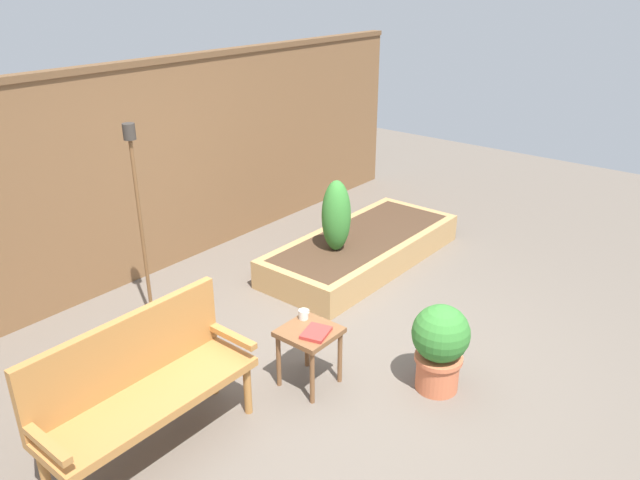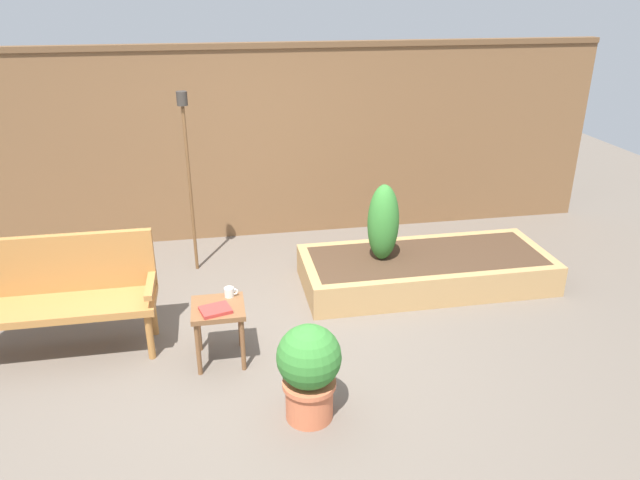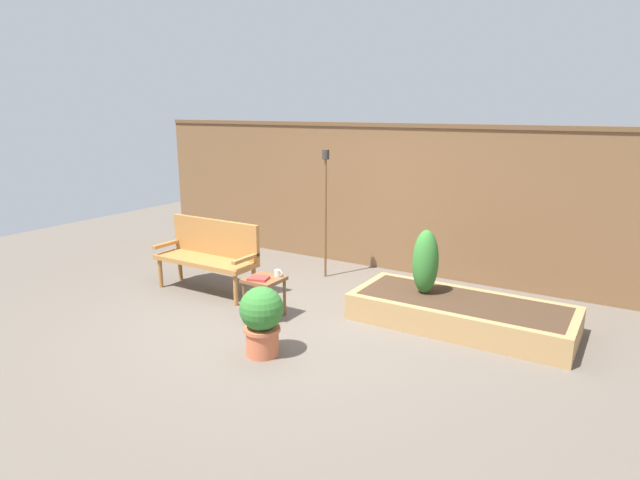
{
  "view_description": "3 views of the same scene",
  "coord_description": "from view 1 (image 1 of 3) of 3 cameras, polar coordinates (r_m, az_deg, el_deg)",
  "views": [
    {
      "loc": [
        -3.29,
        -2.47,
        2.92
      ],
      "look_at": [
        0.4,
        0.54,
        0.83
      ],
      "focal_mm": 34.47,
      "sensor_mm": 36.0,
      "label": 1
    },
    {
      "loc": [
        -0.27,
        -3.93,
        2.71
      ],
      "look_at": [
        0.58,
        0.67,
        0.69
      ],
      "focal_mm": 33.26,
      "sensor_mm": 36.0,
      "label": 2
    },
    {
      "loc": [
        3.28,
        -4.56,
        2.37
      ],
      "look_at": [
        0.18,
        0.48,
        0.9
      ],
      "focal_mm": 29.98,
      "sensor_mm": 36.0,
      "label": 3
    }
  ],
  "objects": [
    {
      "name": "garden_bench",
      "position": [
        4.16,
        -16.36,
        -12.2
      ],
      "size": [
        1.44,
        0.48,
        0.94
      ],
      "color": "#A87038",
      "rests_on": "ground_plane"
    },
    {
      "name": "cup_on_table",
      "position": [
        4.72,
        -1.52,
        -6.9
      ],
      "size": [
        0.11,
        0.07,
        0.08
      ],
      "color": "silver",
      "rests_on": "side_table"
    },
    {
      "name": "raised_planter_bed",
      "position": [
        6.67,
        3.95,
        -0.86
      ],
      "size": [
        2.4,
        1.0,
        0.3
      ],
      "color": "#AD8451",
      "rests_on": "ground_plane"
    },
    {
      "name": "ground_plane",
      "position": [
        5.04,
        1.91,
        -11.68
      ],
      "size": [
        14.0,
        14.0,
        0.0
      ],
      "primitive_type": "plane",
      "color": "#60564C"
    },
    {
      "name": "tiki_torch",
      "position": [
        5.32,
        -16.64,
        4.21
      ],
      "size": [
        0.1,
        0.1,
        1.81
      ],
      "color": "brown",
      "rests_on": "ground_plane"
    },
    {
      "name": "shrub_near_bench",
      "position": [
        6.15,
        1.52,
        2.26
      ],
      "size": [
        0.29,
        0.29,
        0.74
      ],
      "color": "brown",
      "rests_on": "raised_planter_bed"
    },
    {
      "name": "side_table",
      "position": [
        4.64,
        -1.0,
        -9.19
      ],
      "size": [
        0.4,
        0.4,
        0.48
      ],
      "color": "brown",
      "rests_on": "ground_plane"
    },
    {
      "name": "potted_boxwood",
      "position": [
        4.69,
        11.07,
        -9.47
      ],
      "size": [
        0.43,
        0.43,
        0.7
      ],
      "color": "#C66642",
      "rests_on": "ground_plane"
    },
    {
      "name": "fence_back",
      "position": [
        6.31,
        -17.15,
        5.81
      ],
      "size": [
        8.4,
        0.14,
        2.16
      ],
      "color": "brown",
      "rests_on": "ground_plane"
    },
    {
      "name": "book_on_table",
      "position": [
        4.54,
        -0.37,
        -8.61
      ],
      "size": [
        0.26,
        0.23,
        0.03
      ],
      "primitive_type": "cube",
      "rotation": [
        0.0,
        0.0,
        0.27
      ],
      "color": "#B2332D",
      "rests_on": "side_table"
    }
  ]
}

